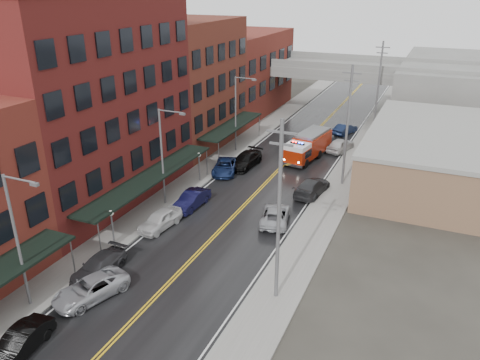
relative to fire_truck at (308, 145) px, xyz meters
The scene contains 33 objects.
road 11.21m from the fire_truck, 99.48° to the right, with size 11.00×160.00×0.02m, color black.
sidewalk_left 14.33m from the fire_truck, 129.83° to the right, with size 3.00×160.00×0.15m, color slate.
sidewalk_right 12.33m from the fire_truck, 63.43° to the right, with size 3.00×160.00×0.15m, color slate.
curb_left 13.34m from the fire_truck, 124.35° to the right, with size 0.30×160.00×0.15m, color gray.
curb_right 11.69m from the fire_truck, 70.75° to the right, with size 0.30×160.00×0.15m, color gray.
brick_building_b 24.61m from the fire_truck, 130.13° to the right, with size 9.00×20.00×18.00m, color #561716.
brick_building_c 16.24m from the fire_truck, behind, with size 9.00×15.00×15.00m, color #5D231B.
brick_building_far 23.22m from the fire_truck, 131.57° to the left, with size 9.00×20.00×12.00m, color maroon.
tan_building 14.23m from the fire_truck, ahead, with size 14.00×22.00×5.00m, color brown.
right_far_block 33.34m from the fire_truck, 60.90° to the left, with size 18.00×30.00×8.00m, color slate.
awning_1 20.27m from the fire_truck, 117.45° to the right, with size 2.60×18.00×3.09m.
awning_2 9.43m from the fire_truck, behind, with size 2.60×13.00×3.09m.
globe_lamp_1 26.27m from the fire_truck, 108.26° to the right, with size 0.44×0.44×3.12m.
globe_lamp_2 13.71m from the fire_truck, 126.94° to the right, with size 0.44×0.44×3.12m.
street_lamp_0 34.18m from the fire_truck, 104.27° to the right, with size 2.64×0.22×9.00m.
street_lamp_1 19.24m from the fire_truck, 116.31° to the right, with size 2.64×0.22×9.00m.
street_lamp_2 9.16m from the fire_truck, behind, with size 2.64×0.22×9.00m.
utility_pole_0 26.91m from the fire_truck, 78.30° to the right, with size 1.80×0.24×12.00m.
utility_pole_1 9.29m from the fire_truck, 47.89° to the right, with size 1.80×0.24×12.00m.
utility_pole_2 15.77m from the fire_truck, 69.08° to the left, with size 1.80×0.24×12.00m.
overpass 21.59m from the fire_truck, 94.96° to the left, with size 40.00×10.00×7.50m.
fire_truck is the anchor object (origin of this frame).
parked_car_left_1 36.72m from the fire_truck, 99.17° to the right, with size 1.50×4.30×1.42m, color black.
parked_car_left_2 31.26m from the fire_truck, 100.32° to the right, with size 2.30×4.98×1.38m, color #999AA1.
parked_car_left_3 29.27m from the fire_truck, 103.49° to the right, with size 1.91×4.70×1.36m, color #2A2A2D.
parked_car_left_4 21.96m from the fire_truck, 107.50° to the right, with size 1.78×4.43×1.51m, color silver.
parked_car_left_5 17.62m from the fire_truck, 110.14° to the right, with size 1.57×4.51×1.49m, color black.
parked_car_left_6 10.36m from the fire_truck, 131.41° to the right, with size 2.32×5.02×1.40m, color navy.
parked_car_left_7 7.64m from the fire_truck, 137.00° to the right, with size 2.17×5.35×1.55m, color black.
parked_car_right_0 16.31m from the fire_truck, 83.52° to the right, with size 2.28×4.94×1.37m, color #93959A.
parked_car_right_1 9.97m from the fire_truck, 71.38° to the right, with size 2.17×5.33×1.55m, color #28282B.
parked_car_right_2 5.14m from the fire_truck, 54.05° to the left, with size 1.88×4.68×1.59m, color beige.
parked_car_right_3 11.48m from the fire_truck, 79.72° to the left, with size 1.49×4.26×1.41m, color black.
Camera 1 is at (15.05, -8.88, 18.94)m, focal length 35.00 mm.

